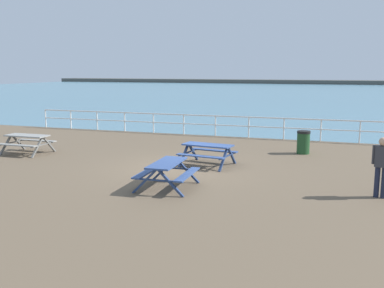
% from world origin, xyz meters
% --- Properties ---
extents(ground_plane, '(30.00, 24.00, 0.20)m').
position_xyz_m(ground_plane, '(0.00, 0.00, -0.10)').
color(ground_plane, brown).
extents(sea_band, '(142.00, 90.00, 0.01)m').
position_xyz_m(sea_band, '(0.00, 52.75, 0.00)').
color(sea_band, teal).
rests_on(sea_band, ground).
extents(distant_shoreline, '(142.00, 6.00, 1.80)m').
position_xyz_m(distant_shoreline, '(0.00, 95.75, 0.00)').
color(distant_shoreline, '#4C4C47').
rests_on(distant_shoreline, ground).
extents(seaward_railing, '(23.07, 0.07, 1.08)m').
position_xyz_m(seaward_railing, '(0.00, 7.75, 0.74)').
color(seaward_railing, white).
rests_on(seaward_railing, ground).
extents(picnic_table_near_left, '(1.62, 1.87, 0.80)m').
position_xyz_m(picnic_table_near_left, '(0.62, -2.56, 0.58)').
color(picnic_table_near_left, '#334C84').
rests_on(picnic_table_near_left, ground).
extents(picnic_table_mid_centre, '(1.98, 1.74, 0.80)m').
position_xyz_m(picnic_table_mid_centre, '(0.84, 0.77, 0.58)').
color(picnic_table_mid_centre, '#334C84').
rests_on(picnic_table_mid_centre, ground).
extents(picnic_table_far_left, '(1.81, 1.55, 0.80)m').
position_xyz_m(picnic_table_far_left, '(-6.88, 0.51, 0.58)').
color(picnic_table_far_left, gray).
rests_on(picnic_table_far_left, ground).
extents(visitor, '(0.51, 0.31, 1.66)m').
position_xyz_m(visitor, '(6.46, -1.58, 0.95)').
color(visitor, '#1E2338').
rests_on(visitor, ground).
extents(litter_bin, '(0.55, 0.55, 0.95)m').
position_xyz_m(litter_bin, '(3.91, 4.21, 0.48)').
color(litter_bin, '#1E4723').
rests_on(litter_bin, ground).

